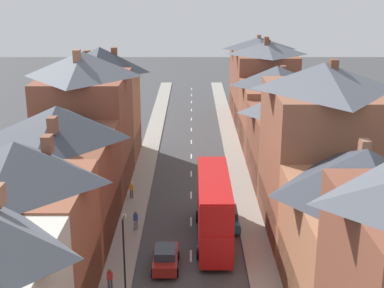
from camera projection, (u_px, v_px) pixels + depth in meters
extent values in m
cube|color=gray|center=(145.00, 167.00, 59.25)|extent=(2.20, 104.00, 0.14)
cube|color=gray|center=(236.00, 167.00, 59.27)|extent=(2.20, 104.00, 0.14)
cube|color=silver|center=(190.00, 256.00, 40.14)|extent=(0.14, 1.80, 0.01)
cube|color=silver|center=(190.00, 222.00, 45.88)|extent=(0.14, 1.80, 0.01)
cube|color=silver|center=(190.00, 195.00, 51.62)|extent=(0.14, 1.80, 0.01)
cube|color=silver|center=(190.00, 174.00, 57.37)|extent=(0.14, 1.80, 0.01)
cube|color=silver|center=(191.00, 156.00, 63.11)|extent=(0.14, 1.80, 0.01)
cube|color=silver|center=(191.00, 142.00, 68.85)|extent=(0.14, 1.80, 0.01)
cube|color=silver|center=(191.00, 130.00, 74.59)|extent=(0.14, 1.80, 0.01)
cube|color=silver|center=(191.00, 119.00, 80.34)|extent=(0.14, 1.80, 0.01)
cube|color=silver|center=(191.00, 110.00, 86.08)|extent=(0.14, 1.80, 0.01)
cube|color=silver|center=(191.00, 102.00, 91.82)|extent=(0.14, 1.80, 0.01)
cube|color=silver|center=(191.00, 95.00, 97.57)|extent=(0.14, 1.80, 0.01)
cube|color=silver|center=(191.00, 89.00, 103.31)|extent=(0.14, 1.80, 0.01)
cube|color=#935138|center=(23.00, 247.00, 32.66)|extent=(8.00, 8.73, 8.40)
cube|color=olive|center=(90.00, 284.00, 33.42)|extent=(0.12, 8.03, 3.20)
pyramid|color=#474C56|center=(15.00, 162.00, 31.08)|extent=(8.00, 8.73, 2.51)
cube|color=brown|center=(47.00, 144.00, 32.64)|extent=(0.60, 0.90, 1.11)
cube|color=brown|center=(61.00, 188.00, 42.22)|extent=(8.00, 11.22, 8.27)
cube|color=olive|center=(113.00, 217.00, 42.96)|extent=(0.12, 10.32, 3.20)
pyramid|color=#383D47|center=(56.00, 122.00, 40.66)|extent=(8.00, 11.22, 2.50)
cube|color=brown|center=(52.00, 125.00, 37.43)|extent=(0.60, 0.90, 1.17)
cube|color=brown|center=(86.00, 133.00, 52.18)|extent=(8.00, 10.49, 11.22)
cube|color=black|center=(128.00, 171.00, 53.35)|extent=(0.12, 9.65, 3.20)
pyramid|color=#565B66|center=(82.00, 64.00, 50.22)|extent=(8.00, 10.49, 2.32)
cube|color=#99664C|center=(76.00, 58.00, 48.47)|extent=(0.60, 0.90, 1.48)
cube|color=#B2704C|center=(102.00, 116.00, 61.40)|extent=(8.00, 8.41, 10.03)
cube|color=olive|center=(137.00, 144.00, 62.39)|extent=(0.12, 7.74, 3.20)
pyramid|color=#383D47|center=(99.00, 60.00, 59.53)|extent=(8.00, 8.41, 2.85)
cube|color=brown|center=(113.00, 53.00, 59.88)|extent=(0.60, 0.90, 1.27)
cube|color=brown|center=(86.00, 55.00, 60.03)|extent=(0.60, 0.90, 0.93)
cube|color=#B2704C|center=(357.00, 254.00, 32.61)|extent=(8.00, 11.41, 7.62)
cube|color=black|center=(290.00, 286.00, 33.24)|extent=(0.12, 10.49, 3.20)
pyramid|color=#383D47|center=(365.00, 173.00, 31.08)|extent=(8.00, 11.41, 2.92)
cube|color=#99664C|center=(364.00, 148.00, 33.69)|extent=(0.60, 0.90, 1.15)
cube|color=brown|center=(317.00, 161.00, 42.91)|extent=(8.00, 11.41, 11.87)
cube|color=navy|center=(266.00, 211.00, 44.16)|extent=(0.12, 10.50, 3.20)
pyramid|color=#565B66|center=(323.00, 75.00, 40.90)|extent=(8.00, 11.41, 2.01)
cube|color=brown|center=(333.00, 68.00, 40.43)|extent=(0.60, 0.90, 1.27)
cube|color=brown|center=(290.00, 147.00, 54.61)|extent=(8.00, 11.62, 7.18)
cube|color=black|center=(251.00, 165.00, 55.19)|extent=(0.12, 10.69, 3.20)
pyramid|color=#565B66|center=(293.00, 101.00, 53.23)|extent=(8.00, 11.62, 2.41)
cube|color=brown|center=(287.00, 87.00, 56.36)|extent=(0.60, 0.90, 1.39)
cube|color=#935138|center=(274.00, 117.00, 65.10)|extent=(8.00, 10.51, 7.91)
cube|color=#1E5133|center=(241.00, 136.00, 65.78)|extent=(0.12, 9.67, 3.20)
pyramid|color=#474C56|center=(276.00, 76.00, 63.62)|extent=(8.00, 10.51, 2.33)
cube|color=brown|center=(283.00, 70.00, 64.38)|extent=(0.60, 0.90, 1.02)
cube|color=brown|center=(264.00, 92.00, 73.86)|extent=(8.00, 8.53, 10.37)
cube|color=olive|center=(235.00, 117.00, 74.89)|extent=(0.12, 7.85, 3.20)
pyramid|color=#565B66|center=(266.00, 48.00, 72.11)|extent=(8.00, 8.53, 1.69)
cube|color=brown|center=(266.00, 43.00, 71.39)|extent=(0.60, 0.90, 1.54)
cube|color=brown|center=(267.00, 44.00, 72.25)|extent=(0.60, 0.90, 1.11)
cube|color=brown|center=(257.00, 82.00, 82.19)|extent=(8.00, 8.80, 10.06)
cube|color=black|center=(231.00, 104.00, 83.18)|extent=(0.12, 8.09, 3.20)
pyramid|color=#474C56|center=(258.00, 43.00, 80.48)|extent=(8.00, 8.80, 1.76)
cube|color=#99664C|center=(258.00, 39.00, 80.54)|extent=(0.60, 0.90, 1.25)
cube|color=red|center=(213.00, 221.00, 42.17)|extent=(2.44, 10.80, 2.50)
cube|color=red|center=(213.00, 193.00, 41.47)|extent=(2.44, 10.58, 2.30)
cube|color=red|center=(214.00, 178.00, 41.13)|extent=(2.39, 10.37, 0.10)
cube|color=#28333D|center=(211.00, 193.00, 47.23)|extent=(2.20, 0.10, 1.20)
cube|color=#28333D|center=(211.00, 168.00, 46.57)|extent=(2.20, 0.10, 1.10)
cube|color=#28333D|center=(198.00, 218.00, 42.10)|extent=(0.06, 9.18, 0.90)
cube|color=#28333D|center=(198.00, 191.00, 41.44)|extent=(0.06, 9.18, 0.90)
cube|color=yellow|center=(211.00, 160.00, 46.33)|extent=(1.34, 0.08, 0.32)
cylinder|color=black|center=(197.00, 216.00, 45.71)|extent=(0.30, 1.00, 1.00)
cylinder|color=black|center=(226.00, 216.00, 45.71)|extent=(0.30, 1.00, 1.00)
cylinder|color=black|center=(198.00, 252.00, 39.66)|extent=(0.30, 1.00, 1.00)
cylinder|color=black|center=(231.00, 252.00, 39.66)|extent=(0.30, 1.00, 1.00)
cube|color=#236093|center=(227.00, 219.00, 44.85)|extent=(1.70, 4.34, 0.78)
cube|color=#28333D|center=(227.00, 212.00, 44.44)|extent=(1.46, 2.17, 0.60)
cylinder|color=black|center=(216.00, 216.00, 46.24)|extent=(0.20, 0.62, 0.62)
cylinder|color=black|center=(236.00, 216.00, 46.25)|extent=(0.20, 0.62, 0.62)
cylinder|color=black|center=(218.00, 230.00, 43.67)|extent=(0.20, 0.62, 0.62)
cylinder|color=black|center=(238.00, 230.00, 43.67)|extent=(0.20, 0.62, 0.62)
cube|color=maroon|center=(165.00, 259.00, 38.27)|extent=(1.70, 3.94, 0.76)
cube|color=#28333D|center=(165.00, 252.00, 37.88)|extent=(1.46, 1.97, 0.60)
cylinder|color=black|center=(154.00, 256.00, 39.55)|extent=(0.20, 0.62, 0.62)
cylinder|color=black|center=(177.00, 256.00, 39.55)|extent=(0.20, 0.62, 0.62)
cylinder|color=black|center=(152.00, 273.00, 37.21)|extent=(0.20, 0.62, 0.62)
cylinder|color=black|center=(176.00, 273.00, 37.21)|extent=(0.20, 0.62, 0.62)
cylinder|color=#3D4256|center=(108.00, 285.00, 35.23)|extent=(0.14, 0.14, 0.84)
cylinder|color=#3D4256|center=(111.00, 285.00, 35.23)|extent=(0.14, 0.14, 0.84)
cube|color=red|center=(109.00, 276.00, 35.03)|extent=(0.36, 0.22, 0.54)
sphere|color=brown|center=(109.00, 271.00, 34.92)|extent=(0.22, 0.22, 0.22)
cylinder|color=gray|center=(134.00, 225.00, 43.97)|extent=(0.14, 0.14, 0.84)
cylinder|color=gray|center=(136.00, 225.00, 43.97)|extent=(0.14, 0.14, 0.84)
cube|color=#2D4C9E|center=(135.00, 217.00, 43.77)|extent=(0.36, 0.22, 0.54)
sphere|color=brown|center=(135.00, 213.00, 43.66)|extent=(0.22, 0.22, 0.22)
cylinder|color=brown|center=(130.00, 194.00, 50.42)|extent=(0.14, 0.14, 0.84)
cylinder|color=brown|center=(132.00, 194.00, 50.42)|extent=(0.14, 0.14, 0.84)
cube|color=gold|center=(131.00, 187.00, 50.22)|extent=(0.36, 0.22, 0.54)
sphere|color=beige|center=(130.00, 183.00, 50.11)|extent=(0.22, 0.22, 0.22)
cylinder|color=black|center=(124.00, 259.00, 34.12)|extent=(0.12, 0.12, 5.50)
cylinder|color=black|center=(123.00, 218.00, 33.79)|extent=(0.08, 0.90, 0.08)
cube|color=beige|center=(124.00, 216.00, 34.24)|extent=(0.20, 0.32, 0.20)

